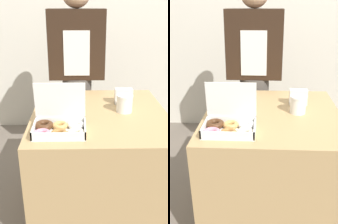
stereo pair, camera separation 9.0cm
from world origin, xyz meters
TOP-DOWN VIEW (x-y plane):
  - ground_plane at (0.00, 0.00)m, footprint 14.00×14.00m
  - wall_back at (0.00, 1.45)m, footprint 10.00×0.05m
  - table at (0.00, 0.00)m, footprint 0.85×0.90m
  - donut_box at (-0.24, -0.26)m, footprint 0.31×0.23m
  - coffee_cup at (0.16, 0.01)m, footprint 0.10×0.10m
  - napkin_holder at (0.17, 0.16)m, footprint 0.12×0.06m
  - person_customer at (-0.15, 0.61)m, footprint 0.45×0.25m

SIDE VIEW (x-z plane):
  - ground_plane at x=0.00m, z-range 0.00..0.00m
  - table at x=0.00m, z-range 0.00..0.77m
  - donut_box at x=-0.24m, z-range 0.68..0.93m
  - napkin_holder at x=0.17m, z-range 0.77..0.87m
  - coffee_cup at x=0.16m, z-range 0.77..0.88m
  - person_customer at x=-0.15m, z-range 0.06..1.67m
  - wall_back at x=0.00m, z-range 0.00..2.60m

